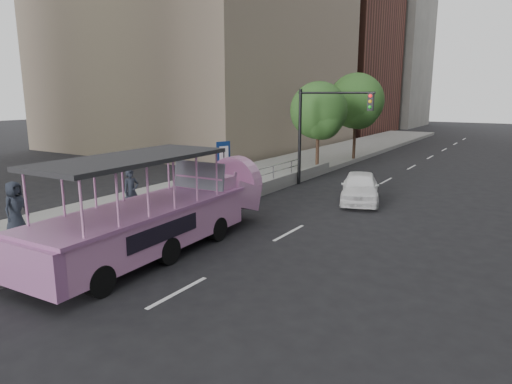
{
  "coord_description": "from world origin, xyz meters",
  "views": [
    {
      "loc": [
        8.39,
        -10.07,
        4.92
      ],
      "look_at": [
        0.09,
        3.19,
        1.56
      ],
      "focal_mm": 32.0,
      "sensor_mm": 36.0,
      "label": 1
    }
  ],
  "objects_px": {
    "car": "(360,187)",
    "parking_sign": "(224,169)",
    "traffic_signal": "(320,122)",
    "pedestrian_far": "(15,208)",
    "duck_boat": "(165,213)",
    "pedestrian_near": "(131,191)",
    "street_tree_far": "(357,103)",
    "street_tree_near": "(319,113)"
  },
  "relations": [
    {
      "from": "pedestrian_far",
      "to": "parking_sign",
      "type": "height_order",
      "value": "parking_sign"
    },
    {
      "from": "parking_sign",
      "to": "street_tree_near",
      "type": "height_order",
      "value": "street_tree_near"
    },
    {
      "from": "duck_boat",
      "to": "street_tree_far",
      "type": "height_order",
      "value": "street_tree_far"
    },
    {
      "from": "pedestrian_near",
      "to": "street_tree_near",
      "type": "bearing_deg",
      "value": 8.49
    },
    {
      "from": "car",
      "to": "street_tree_far",
      "type": "height_order",
      "value": "street_tree_far"
    },
    {
      "from": "pedestrian_near",
      "to": "pedestrian_far",
      "type": "relative_size",
      "value": 0.96
    },
    {
      "from": "pedestrian_near",
      "to": "parking_sign",
      "type": "bearing_deg",
      "value": -24.82
    },
    {
      "from": "duck_boat",
      "to": "pedestrian_far",
      "type": "bearing_deg",
      "value": -153.18
    },
    {
      "from": "street_tree_far",
      "to": "duck_boat",
      "type": "bearing_deg",
      "value": -86.11
    },
    {
      "from": "traffic_signal",
      "to": "parking_sign",
      "type": "bearing_deg",
      "value": -97.18
    },
    {
      "from": "car",
      "to": "pedestrian_far",
      "type": "bearing_deg",
      "value": -141.42
    },
    {
      "from": "car",
      "to": "street_tree_near",
      "type": "relative_size",
      "value": 0.73
    },
    {
      "from": "pedestrian_near",
      "to": "street_tree_far",
      "type": "xyz_separation_m",
      "value": [
        1.98,
        19.73,
        3.13
      ]
    },
    {
      "from": "car",
      "to": "parking_sign",
      "type": "xyz_separation_m",
      "value": [
        -4.15,
        -5.01,
        1.17
      ]
    },
    {
      "from": "parking_sign",
      "to": "street_tree_near",
      "type": "xyz_separation_m",
      "value": [
        -0.66,
        10.9,
        1.94
      ]
    },
    {
      "from": "duck_boat",
      "to": "car",
      "type": "height_order",
      "value": "duck_boat"
    },
    {
      "from": "parking_sign",
      "to": "street_tree_far",
      "type": "relative_size",
      "value": 0.47
    },
    {
      "from": "traffic_signal",
      "to": "pedestrian_far",
      "type": "bearing_deg",
      "value": -107.25
    },
    {
      "from": "pedestrian_near",
      "to": "car",
      "type": "bearing_deg",
      "value": -24.12
    },
    {
      "from": "parking_sign",
      "to": "traffic_signal",
      "type": "relative_size",
      "value": 0.58
    },
    {
      "from": "pedestrian_far",
      "to": "parking_sign",
      "type": "distance_m",
      "value": 7.79
    },
    {
      "from": "pedestrian_near",
      "to": "street_tree_far",
      "type": "relative_size",
      "value": 0.27
    },
    {
      "from": "street_tree_near",
      "to": "parking_sign",
      "type": "bearing_deg",
      "value": -86.55
    },
    {
      "from": "car",
      "to": "street_tree_near",
      "type": "xyz_separation_m",
      "value": [
        -4.8,
        5.89,
        3.11
      ]
    },
    {
      "from": "car",
      "to": "pedestrian_near",
      "type": "height_order",
      "value": "pedestrian_near"
    },
    {
      "from": "car",
      "to": "street_tree_near",
      "type": "height_order",
      "value": "street_tree_near"
    },
    {
      "from": "car",
      "to": "parking_sign",
      "type": "bearing_deg",
      "value": -148.27
    },
    {
      "from": "pedestrian_far",
      "to": "traffic_signal",
      "type": "relative_size",
      "value": 0.35
    },
    {
      "from": "duck_boat",
      "to": "traffic_signal",
      "type": "bearing_deg",
      "value": 90.31
    },
    {
      "from": "pedestrian_far",
      "to": "street_tree_far",
      "type": "xyz_separation_m",
      "value": [
        3.07,
        23.81,
        3.09
      ]
    },
    {
      "from": "pedestrian_near",
      "to": "pedestrian_far",
      "type": "distance_m",
      "value": 4.22
    },
    {
      "from": "duck_boat",
      "to": "car",
      "type": "bearing_deg",
      "value": 71.95
    },
    {
      "from": "duck_boat",
      "to": "pedestrian_far",
      "type": "xyz_separation_m",
      "value": [
        -4.53,
        -2.29,
        0.04
      ]
    },
    {
      "from": "pedestrian_far",
      "to": "street_tree_far",
      "type": "relative_size",
      "value": 0.28
    },
    {
      "from": "duck_boat",
      "to": "pedestrian_far",
      "type": "distance_m",
      "value": 5.08
    },
    {
      "from": "pedestrian_near",
      "to": "duck_boat",
      "type": "bearing_deg",
      "value": -101.53
    },
    {
      "from": "pedestrian_far",
      "to": "street_tree_near",
      "type": "bearing_deg",
      "value": -25.31
    },
    {
      "from": "duck_boat",
      "to": "parking_sign",
      "type": "distance_m",
      "value": 4.78
    },
    {
      "from": "parking_sign",
      "to": "street_tree_near",
      "type": "relative_size",
      "value": 0.53
    },
    {
      "from": "duck_boat",
      "to": "traffic_signal",
      "type": "relative_size",
      "value": 1.85
    },
    {
      "from": "car",
      "to": "pedestrian_near",
      "type": "bearing_deg",
      "value": -148.67
    },
    {
      "from": "parking_sign",
      "to": "street_tree_far",
      "type": "xyz_separation_m",
      "value": [
        -0.46,
        16.9,
        2.43
      ]
    }
  ]
}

